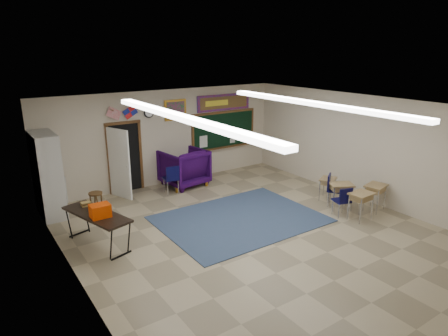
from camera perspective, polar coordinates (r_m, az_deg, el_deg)
floor at (r=9.68m, az=4.19°, el=-9.20°), size 9.00×9.00×0.00m
back_wall at (r=12.82m, az=-8.28°, el=4.33°), size 8.00×0.04×3.00m
left_wall at (r=7.45m, az=-20.58°, el=-5.94°), size 0.04×9.00×3.00m
right_wall at (r=11.96m, az=19.57°, el=2.61°), size 0.04×9.00×3.00m
ceiling at (r=8.79m, az=4.61°, el=8.65°), size 8.00×9.00×0.04m
area_rug at (r=10.36m, az=2.30°, el=-7.28°), size 4.00×3.00×0.02m
fluorescent_strips at (r=8.80m, az=4.60°, el=8.26°), size 3.86×6.00×0.10m
doorway at (r=12.23m, az=-14.19°, el=1.23°), size 1.10×0.89×2.16m
chalkboard at (r=13.88m, az=-0.01°, el=5.32°), size 2.55×0.14×1.30m
bulletin_board at (r=13.72m, az=-0.02°, el=9.36°), size 2.10×0.05×0.55m
framed_art_print at (r=12.79m, az=-6.95°, el=8.23°), size 0.75×0.05×0.65m
wall_clock at (r=12.41m, az=-10.67°, el=7.80°), size 0.32×0.05×0.32m
wall_flags at (r=12.05m, az=-14.37°, el=7.93°), size 1.16×0.06×0.70m
storage_cabinet at (r=11.21m, az=-23.88°, el=-0.93°), size 0.59×1.25×2.20m
wingback_armchair at (r=12.74m, az=-5.74°, el=0.09°), size 1.41×1.44×1.17m
student_chair_reading at (r=12.08m, az=-7.60°, el=-1.60°), size 0.51×0.51×0.90m
student_chair_desk_a at (r=10.84m, az=16.42°, el=-4.59°), size 0.51×0.51×0.82m
student_chair_desk_b at (r=11.45m, az=15.64°, el=-3.15°), size 0.62×0.62×0.90m
student_desk_front_left at (r=11.30m, az=16.30°, el=-3.70°), size 0.75×0.69×0.73m
student_desk_front_right at (r=11.92m, az=14.54°, el=-2.72°), size 0.66×0.60×0.64m
student_desk_back_left at (r=10.78m, az=18.92°, el=-4.98°), size 0.63×0.49×0.72m
student_desk_back_right at (r=11.50m, az=20.74°, el=-3.79°), size 0.69×0.58×0.73m
folding_table at (r=9.36m, az=-17.59°, el=-8.14°), size 1.09×1.94×1.05m
wooden_stool at (r=11.00m, az=-17.76°, el=-4.86°), size 0.36×0.36×0.63m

